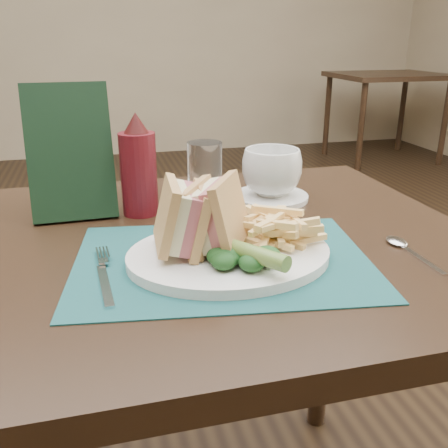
{
  "coord_description": "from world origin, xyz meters",
  "views": [
    {
      "loc": [
        -0.16,
        -1.24,
        1.06
      ],
      "look_at": [
        0.01,
        -0.57,
        0.8
      ],
      "focal_mm": 40.0,
      "sensor_mm": 36.0,
      "label": 1
    }
  ],
  "objects_px": {
    "plate": "(229,255)",
    "table_bg_right": "(384,117)",
    "sandwich_half_b": "(203,213)",
    "table_main": "(209,417)",
    "drinking_glass": "(205,177)",
    "ketchup_bottle": "(138,165)",
    "saucer": "(271,197)",
    "placemat": "(222,260)",
    "sandwich_half_a": "(167,218)",
    "check_presenter": "(70,152)",
    "coffee_cup": "(272,172)"
  },
  "relations": [
    {
      "from": "plate",
      "to": "table_bg_right",
      "type": "bearing_deg",
      "value": 54.58
    },
    {
      "from": "plate",
      "to": "sandwich_half_b",
      "type": "height_order",
      "value": "sandwich_half_b"
    },
    {
      "from": "table_main",
      "to": "drinking_glass",
      "type": "xyz_separation_m",
      "value": [
        0.03,
        0.13,
        0.44
      ]
    },
    {
      "from": "ketchup_bottle",
      "to": "drinking_glass",
      "type": "bearing_deg",
      "value": -7.01
    },
    {
      "from": "drinking_glass",
      "to": "saucer",
      "type": "bearing_deg",
      "value": 13.33
    },
    {
      "from": "placemat",
      "to": "table_bg_right",
      "type": "bearing_deg",
      "value": 55.04
    },
    {
      "from": "sandwich_half_a",
      "to": "ketchup_bottle",
      "type": "bearing_deg",
      "value": 97.65
    },
    {
      "from": "plate",
      "to": "sandwich_half_b",
      "type": "relative_size",
      "value": 2.79
    },
    {
      "from": "sandwich_half_b",
      "to": "saucer",
      "type": "height_order",
      "value": "sandwich_half_b"
    },
    {
      "from": "ketchup_bottle",
      "to": "saucer",
      "type": "bearing_deg",
      "value": 4.19
    },
    {
      "from": "sandwich_half_a",
      "to": "sandwich_half_b",
      "type": "distance_m",
      "value": 0.05
    },
    {
      "from": "drinking_glass",
      "to": "ketchup_bottle",
      "type": "height_order",
      "value": "ketchup_bottle"
    },
    {
      "from": "table_main",
      "to": "plate",
      "type": "xyz_separation_m",
      "value": [
        0.01,
        -0.1,
        0.38
      ]
    },
    {
      "from": "plate",
      "to": "sandwich_half_a",
      "type": "bearing_deg",
      "value": 169.22
    },
    {
      "from": "table_bg_right",
      "to": "sandwich_half_b",
      "type": "distance_m",
      "value": 4.06
    },
    {
      "from": "plate",
      "to": "drinking_glass",
      "type": "xyz_separation_m",
      "value": [
        0.01,
        0.23,
        0.06
      ]
    },
    {
      "from": "sandwich_half_b",
      "to": "check_presenter",
      "type": "height_order",
      "value": "check_presenter"
    },
    {
      "from": "table_bg_right",
      "to": "saucer",
      "type": "height_order",
      "value": "saucer"
    },
    {
      "from": "table_main",
      "to": "placemat",
      "type": "distance_m",
      "value": 0.39
    },
    {
      "from": "table_main",
      "to": "sandwich_half_b",
      "type": "relative_size",
      "value": 8.36
    },
    {
      "from": "sandwich_half_a",
      "to": "drinking_glass",
      "type": "xyz_separation_m",
      "value": [
        0.1,
        0.21,
        -0.0
      ]
    },
    {
      "from": "table_main",
      "to": "ketchup_bottle",
      "type": "distance_m",
      "value": 0.5
    },
    {
      "from": "placemat",
      "to": "coffee_cup",
      "type": "bearing_deg",
      "value": 57.25
    },
    {
      "from": "coffee_cup",
      "to": "check_presenter",
      "type": "height_order",
      "value": "check_presenter"
    },
    {
      "from": "sandwich_half_a",
      "to": "check_presenter",
      "type": "distance_m",
      "value": 0.29
    },
    {
      "from": "coffee_cup",
      "to": "ketchup_bottle",
      "type": "relative_size",
      "value": 0.64
    },
    {
      "from": "check_presenter",
      "to": "sandwich_half_a",
      "type": "bearing_deg",
      "value": -63.36
    },
    {
      "from": "table_bg_right",
      "to": "plate",
      "type": "distance_m",
      "value": 4.05
    },
    {
      "from": "table_bg_right",
      "to": "plate",
      "type": "height_order",
      "value": "plate"
    },
    {
      "from": "ketchup_bottle",
      "to": "check_presenter",
      "type": "bearing_deg",
      "value": 169.79
    },
    {
      "from": "table_main",
      "to": "sandwich_half_b",
      "type": "bearing_deg",
      "value": -105.51
    },
    {
      "from": "sandwich_half_a",
      "to": "saucer",
      "type": "height_order",
      "value": "sandwich_half_a"
    },
    {
      "from": "sandwich_half_a",
      "to": "saucer",
      "type": "xyz_separation_m",
      "value": [
        0.24,
        0.25,
        -0.06
      ]
    },
    {
      "from": "coffee_cup",
      "to": "check_presenter",
      "type": "relative_size",
      "value": 0.49
    },
    {
      "from": "drinking_glass",
      "to": "ketchup_bottle",
      "type": "xyz_separation_m",
      "value": [
        -0.12,
        0.01,
        0.03
      ]
    },
    {
      "from": "sandwich_half_b",
      "to": "drinking_glass",
      "type": "relative_size",
      "value": 0.83
    },
    {
      "from": "placemat",
      "to": "sandwich_half_a",
      "type": "xyz_separation_m",
      "value": [
        -0.08,
        0.01,
        0.07
      ]
    },
    {
      "from": "table_bg_right",
      "to": "sandwich_half_a",
      "type": "height_order",
      "value": "sandwich_half_a"
    },
    {
      "from": "placemat",
      "to": "coffee_cup",
      "type": "relative_size",
      "value": 3.64
    },
    {
      "from": "table_bg_right",
      "to": "saucer",
      "type": "relative_size",
      "value": 6.0
    },
    {
      "from": "sandwich_half_b",
      "to": "coffee_cup",
      "type": "height_order",
      "value": "sandwich_half_b"
    },
    {
      "from": "plate",
      "to": "drinking_glass",
      "type": "distance_m",
      "value": 0.24
    },
    {
      "from": "table_main",
      "to": "check_presenter",
      "type": "relative_size",
      "value": 3.72
    },
    {
      "from": "table_bg_right",
      "to": "placemat",
      "type": "distance_m",
      "value": 4.05
    },
    {
      "from": "sandwich_half_b",
      "to": "table_main",
      "type": "bearing_deg",
      "value": 105.3
    },
    {
      "from": "table_bg_right",
      "to": "sandwich_half_a",
      "type": "distance_m",
      "value": 4.09
    },
    {
      "from": "saucer",
      "to": "table_main",
      "type": "bearing_deg",
      "value": -136.37
    },
    {
      "from": "table_main",
      "to": "table_bg_right",
      "type": "bearing_deg",
      "value": 54.19
    },
    {
      "from": "check_presenter",
      "to": "table_bg_right",
      "type": "bearing_deg",
      "value": 48.78
    },
    {
      "from": "table_bg_right",
      "to": "ketchup_bottle",
      "type": "xyz_separation_m",
      "value": [
        -2.41,
        -3.07,
        0.47
      ]
    }
  ]
}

